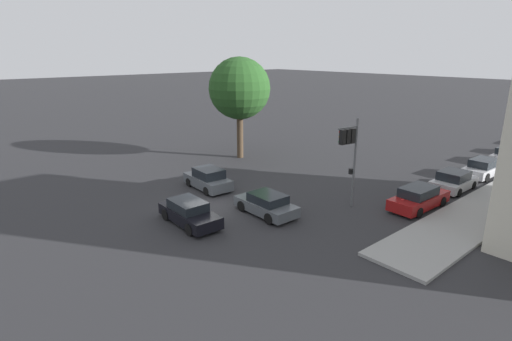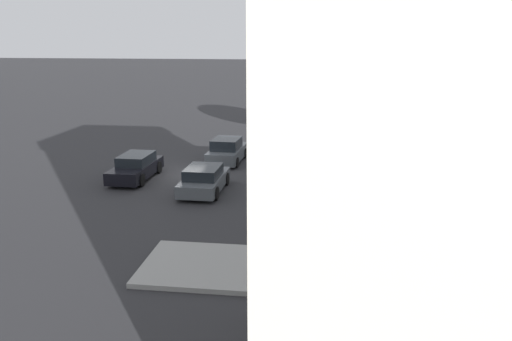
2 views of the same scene
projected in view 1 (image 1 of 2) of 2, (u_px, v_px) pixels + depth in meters
name	position (u px, v px, depth m)	size (l,w,h in m)	color
ground_plane	(210.00, 208.00, 25.44)	(300.00, 300.00, 0.00)	#28282B
street_tree	(239.00, 89.00, 35.88)	(5.56, 5.56, 9.19)	#423323
traffic_signal	(349.00, 145.00, 24.34)	(0.56, 1.80, 5.72)	#515456
crossing_car_0	(189.00, 213.00, 23.01)	(4.41, 1.94, 1.38)	black
crossing_car_1	(208.00, 179.00, 28.91)	(4.13, 2.10, 1.53)	#4C5156
crossing_car_2	(266.00, 204.00, 24.35)	(4.16, 2.03, 1.34)	#4C5156
parked_car_0	(419.00, 198.00, 25.26)	(1.94, 4.70, 1.46)	maroon
parked_car_1	(454.00, 181.00, 28.67)	(2.04, 3.93, 1.42)	#B7B7BC
parked_car_2	(483.00, 168.00, 31.71)	(1.90, 4.36, 1.47)	#B7B7BC
parked_car_3	(510.00, 156.00, 35.61)	(2.10, 4.43, 1.43)	#B7B7BC
fire_hydrant	(402.00, 206.00, 24.55)	(0.22, 0.22, 0.92)	red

